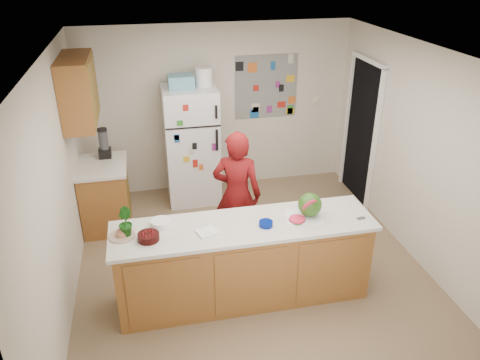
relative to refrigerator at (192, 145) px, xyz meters
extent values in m
cube|color=brown|center=(0.45, -1.88, -0.86)|extent=(4.00, 4.50, 0.02)
cube|color=beige|center=(0.45, 0.38, 0.40)|extent=(4.00, 0.02, 2.50)
cube|color=beige|center=(-1.56, -1.88, 0.40)|extent=(0.02, 4.50, 2.50)
cube|color=beige|center=(2.46, -1.88, 0.40)|extent=(0.02, 4.50, 2.50)
cube|color=white|center=(0.45, -1.88, 1.66)|extent=(4.00, 4.50, 0.02)
cube|color=black|center=(2.44, -0.43, 0.17)|extent=(0.03, 0.85, 2.04)
cube|color=brown|center=(0.25, -2.38, -0.41)|extent=(2.60, 0.62, 0.88)
cube|color=silver|center=(0.25, -2.38, 0.05)|extent=(2.68, 0.70, 0.04)
cube|color=brown|center=(-1.24, -0.53, -0.42)|extent=(0.60, 0.80, 0.86)
cube|color=silver|center=(-1.24, -0.53, 0.03)|extent=(0.64, 0.84, 0.04)
cube|color=brown|center=(-1.37, -0.58, 1.05)|extent=(0.35, 1.00, 0.80)
cube|color=silver|center=(0.00, 0.00, 0.00)|extent=(0.75, 0.70, 1.70)
cube|color=#5999B2|center=(-0.10, 0.00, 0.94)|extent=(0.35, 0.28, 0.18)
cube|color=slate|center=(1.20, 0.36, 0.70)|extent=(0.95, 0.01, 0.95)
imported|color=#630D0F|center=(0.35, -1.53, -0.05)|extent=(0.68, 0.56, 1.60)
cylinder|color=black|center=(-1.19, -0.30, 0.24)|extent=(0.12, 0.12, 0.38)
cube|color=silver|center=(0.89, -2.38, 0.08)|extent=(0.44, 0.37, 0.01)
sphere|color=#2E5518|center=(0.95, -2.36, 0.21)|extent=(0.25, 0.25, 0.25)
cylinder|color=#B91D32|center=(0.79, -2.43, 0.09)|extent=(0.16, 0.16, 0.02)
cylinder|color=black|center=(-0.70, -2.46, 0.11)|extent=(0.23, 0.23, 0.07)
cylinder|color=white|center=(-0.57, -2.22, 0.10)|extent=(0.23, 0.23, 0.06)
cylinder|color=#011363|center=(0.46, -2.45, 0.10)|extent=(0.18, 0.18, 0.05)
cylinder|color=#BDB48D|center=(-0.95, -2.35, 0.08)|extent=(0.34, 0.34, 0.02)
cube|color=silver|center=(-0.14, -2.46, 0.08)|extent=(0.23, 0.22, 0.02)
cube|color=gray|center=(1.45, -2.53, 0.08)|extent=(0.09, 0.05, 0.01)
imported|color=#124715|center=(-0.91, -2.33, 0.22)|extent=(0.18, 0.20, 0.29)
camera|label=1|loc=(-0.63, -6.30, 2.57)|focal=35.00mm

